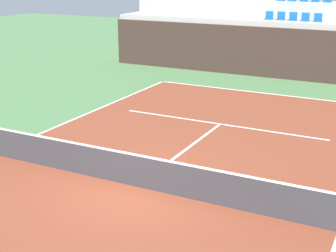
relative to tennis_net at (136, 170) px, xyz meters
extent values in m
plane|color=#477042|center=(0.00, 0.00, -0.51)|extent=(80.00, 80.00, 0.00)
cube|color=brown|center=(0.00, 0.00, -0.50)|extent=(11.00, 24.00, 0.01)
cube|color=white|center=(0.00, 11.95, -0.50)|extent=(11.00, 0.10, 0.00)
cube|color=white|center=(0.00, 6.40, -0.50)|extent=(8.26, 0.10, 0.00)
cube|color=white|center=(0.00, 3.20, -0.50)|extent=(0.10, 6.40, 0.00)
cube|color=#33231E|center=(0.00, 15.64, 0.85)|extent=(20.94, 0.30, 2.72)
cube|color=#9E9E99|center=(0.00, 16.99, 0.99)|extent=(20.94, 2.40, 3.01)
cube|color=#9E9E99|center=(0.00, 19.39, 1.43)|extent=(20.94, 2.40, 3.89)
cube|color=#145193|center=(-1.35, 16.99, 2.52)|extent=(0.44, 0.44, 0.04)
cube|color=#145193|center=(-1.35, 17.19, 2.74)|extent=(0.44, 0.04, 0.40)
cube|color=#145193|center=(-0.67, 16.99, 2.52)|extent=(0.44, 0.44, 0.04)
cube|color=#145193|center=(-0.67, 17.19, 2.74)|extent=(0.44, 0.04, 0.40)
cube|color=#145193|center=(0.00, 16.99, 2.52)|extent=(0.44, 0.44, 0.04)
cube|color=#145193|center=(0.00, 17.19, 2.74)|extent=(0.44, 0.04, 0.40)
cube|color=#145193|center=(0.67, 16.99, 2.52)|extent=(0.44, 0.44, 0.04)
cube|color=#145193|center=(0.67, 17.19, 2.74)|extent=(0.44, 0.04, 0.40)
cube|color=#145193|center=(1.35, 16.99, 2.52)|extent=(0.44, 0.44, 0.04)
cube|color=#145193|center=(1.35, 17.19, 2.74)|extent=(0.44, 0.04, 0.40)
cube|color=#145193|center=(-1.35, 19.39, 3.40)|extent=(0.44, 0.44, 0.04)
cube|color=#145193|center=(-0.67, 19.39, 3.40)|extent=(0.44, 0.44, 0.04)
cube|color=#145193|center=(0.00, 19.39, 3.40)|extent=(0.44, 0.44, 0.04)
cube|color=#145193|center=(0.67, 19.39, 3.40)|extent=(0.44, 0.44, 0.04)
cube|color=#145193|center=(1.35, 19.39, 3.40)|extent=(0.44, 0.44, 0.04)
cube|color=#333338|center=(0.00, 0.00, -0.04)|extent=(10.90, 0.02, 0.92)
cube|color=white|center=(0.00, 0.00, 0.45)|extent=(10.90, 0.04, 0.05)
camera|label=1|loc=(6.48, -10.68, 5.33)|focal=52.47mm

